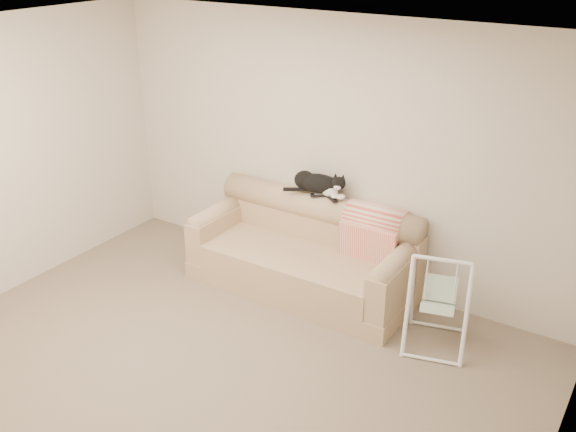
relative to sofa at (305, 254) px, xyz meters
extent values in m
plane|color=brown|center=(0.08, -1.62, -0.35)|extent=(5.00, 5.00, 0.00)
cube|color=beige|center=(0.08, 0.38, 0.95)|extent=(5.00, 0.04, 2.60)
cube|color=beige|center=(2.58, -1.62, 0.95)|extent=(0.04, 4.00, 2.60)
cube|color=white|center=(0.08, -1.62, 2.24)|extent=(5.00, 4.00, 0.02)
cube|color=tan|center=(0.00, -0.09, -0.26)|extent=(2.20, 0.90, 0.18)
cube|color=tan|center=(0.00, -0.20, -0.05)|extent=(1.80, 0.68, 0.24)
cube|color=tan|center=(0.00, 0.25, 0.08)|extent=(2.20, 0.22, 0.50)
cylinder|color=tan|center=(0.00, 0.25, 0.41)|extent=(2.16, 0.28, 0.28)
cube|color=tan|center=(-0.99, -0.09, 0.04)|extent=(0.20, 0.88, 0.42)
cylinder|color=tan|center=(-0.99, -0.09, 0.25)|extent=(0.18, 0.84, 0.18)
cube|color=tan|center=(0.99, -0.09, 0.04)|extent=(0.20, 0.88, 0.42)
cylinder|color=tan|center=(0.99, -0.09, 0.25)|extent=(0.18, 0.84, 0.18)
cube|color=black|center=(0.02, 0.22, 0.56)|extent=(0.17, 0.15, 0.02)
cube|color=gray|center=(0.02, 0.22, 0.57)|extent=(0.10, 0.09, 0.01)
cube|color=black|center=(0.16, 0.21, 0.56)|extent=(0.17, 0.14, 0.02)
ellipsoid|color=black|center=(-0.01, 0.25, 0.66)|extent=(0.47, 0.28, 0.19)
ellipsoid|color=black|center=(-0.16, 0.23, 0.67)|extent=(0.24, 0.22, 0.19)
ellipsoid|color=white|center=(0.12, 0.24, 0.62)|extent=(0.19, 0.14, 0.13)
ellipsoid|color=black|center=(0.21, 0.24, 0.71)|extent=(0.16, 0.16, 0.13)
ellipsoid|color=white|center=(0.23, 0.19, 0.69)|extent=(0.08, 0.07, 0.05)
sphere|color=#BF7272|center=(0.23, 0.17, 0.69)|extent=(0.02, 0.02, 0.02)
cone|color=black|center=(0.17, 0.25, 0.77)|extent=(0.07, 0.08, 0.06)
cone|color=black|center=(0.25, 0.26, 0.77)|extent=(0.06, 0.07, 0.06)
sphere|color=olive|center=(0.20, 0.19, 0.72)|extent=(0.02, 0.02, 0.02)
sphere|color=olive|center=(0.24, 0.20, 0.72)|extent=(0.02, 0.02, 0.02)
ellipsoid|color=white|center=(0.20, 0.21, 0.59)|extent=(0.10, 0.12, 0.04)
ellipsoid|color=white|center=(0.26, 0.22, 0.59)|extent=(0.10, 0.12, 0.04)
cylinder|color=black|center=(-0.21, 0.14, 0.59)|extent=(0.23, 0.16, 0.04)
cylinder|color=#DB5046|center=(0.62, 0.25, 0.41)|extent=(0.57, 0.33, 0.33)
cube|color=#DB5046|center=(0.62, 0.08, 0.21)|extent=(0.57, 0.09, 0.42)
cylinder|color=white|center=(1.25, -0.43, 0.06)|extent=(0.11, 0.29, 0.83)
cylinder|color=white|center=(1.19, -0.19, 0.06)|extent=(0.11, 0.29, 0.83)
cylinder|color=white|center=(1.71, -0.31, 0.06)|extent=(0.11, 0.29, 0.83)
cylinder|color=white|center=(1.65, -0.07, 0.06)|extent=(0.11, 0.29, 0.83)
cylinder|color=white|center=(1.45, -0.25, 0.47)|extent=(0.47, 0.16, 0.04)
cylinder|color=white|center=(1.52, -0.50, -0.33)|extent=(0.46, 0.15, 0.03)
cylinder|color=white|center=(1.38, 0.00, -0.33)|extent=(0.46, 0.15, 0.03)
cube|color=white|center=(1.46, -0.28, 0.03)|extent=(0.33, 0.31, 0.16)
cube|color=white|center=(1.43, -0.17, 0.16)|extent=(0.30, 0.19, 0.22)
cylinder|color=white|center=(1.34, -0.28, 0.27)|extent=(0.01, 0.01, 0.39)
cylinder|color=white|center=(1.56, -0.22, 0.27)|extent=(0.01, 0.01, 0.39)
camera|label=1|loc=(2.86, -4.78, 2.93)|focal=40.00mm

